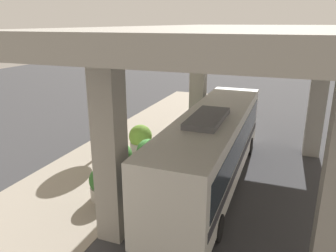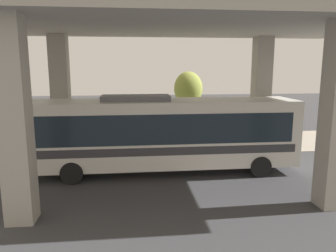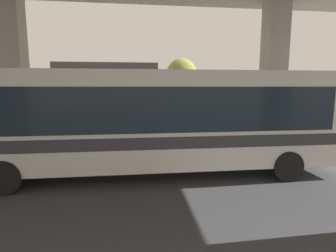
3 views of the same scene
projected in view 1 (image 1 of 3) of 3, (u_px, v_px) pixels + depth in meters
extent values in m
plane|color=#38383A|center=(159.00, 172.00, 17.11)|extent=(80.00, 80.00, 0.00)
cube|color=gray|center=(109.00, 163.00, 18.12)|extent=(6.00, 40.00, 0.02)
cube|color=#9E998E|center=(110.00, 150.00, 11.06)|extent=(0.90, 0.90, 6.71)
cube|color=#9E998E|center=(198.00, 90.00, 20.79)|extent=(0.90, 0.90, 6.71)
cube|color=#9E998E|center=(318.00, 99.00, 18.43)|extent=(0.90, 0.90, 6.71)
cube|color=#9E998E|center=(246.00, 34.00, 13.64)|extent=(9.40, 18.92, 0.60)
cube|color=silver|center=(213.00, 145.00, 15.27)|extent=(2.59, 12.73, 3.09)
cube|color=#19232D|center=(213.00, 138.00, 15.16)|extent=(2.63, 11.72, 1.36)
cube|color=#333338|center=(212.00, 157.00, 15.46)|extent=(2.63, 12.10, 0.37)
cube|color=slate|center=(207.00, 118.00, 13.63)|extent=(1.30, 3.18, 0.24)
cylinder|color=black|center=(209.00, 141.00, 20.10)|extent=(0.28, 1.00, 1.00)
cylinder|color=black|center=(250.00, 146.00, 19.28)|extent=(0.28, 1.00, 1.00)
cylinder|color=black|center=(155.00, 214.00, 12.44)|extent=(0.28, 1.00, 1.00)
cylinder|color=black|center=(218.00, 228.00, 11.62)|extent=(0.28, 1.00, 1.00)
cylinder|color=#B21919|center=(167.00, 146.00, 19.72)|extent=(0.22, 0.22, 0.71)
sphere|color=#B21919|center=(167.00, 139.00, 19.59)|extent=(0.21, 0.21, 0.21)
cylinder|color=#B21919|center=(165.00, 144.00, 19.74)|extent=(0.13, 0.10, 0.10)
cylinder|color=#B21919|center=(170.00, 145.00, 19.63)|extent=(0.13, 0.10, 0.10)
cylinder|color=#9E998E|center=(122.00, 166.00, 16.92)|extent=(1.01, 1.01, 0.74)
sphere|color=#38722D|center=(121.00, 154.00, 16.71)|extent=(1.12, 1.12, 1.12)
sphere|color=orange|center=(123.00, 158.00, 16.63)|extent=(0.35, 0.35, 0.35)
cylinder|color=#9E998E|center=(103.00, 193.00, 14.42)|extent=(1.10, 1.10, 0.61)
sphere|color=#2D6028|center=(102.00, 180.00, 14.23)|extent=(1.17, 1.17, 1.17)
sphere|color=#BF334C|center=(104.00, 185.00, 14.14)|extent=(0.39, 0.39, 0.39)
cylinder|color=#9E998E|center=(141.00, 147.00, 19.67)|extent=(1.27, 1.27, 0.62)
sphere|color=olive|center=(140.00, 136.00, 19.46)|extent=(1.38, 1.38, 1.38)
sphere|color=#BF334C|center=(142.00, 140.00, 19.35)|extent=(0.44, 0.44, 0.44)
cylinder|color=#9E998E|center=(149.00, 164.00, 17.15)|extent=(0.98, 0.98, 0.77)
sphere|color=#2D6028|center=(149.00, 151.00, 16.92)|extent=(1.26, 1.26, 1.26)
sphere|color=#BF334C|center=(150.00, 156.00, 16.86)|extent=(0.34, 0.34, 0.34)
cylinder|color=brown|center=(110.00, 125.00, 19.90)|extent=(0.20, 0.20, 3.00)
ellipsoid|color=olive|center=(108.00, 91.00, 19.27)|extent=(1.95, 1.95, 2.34)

